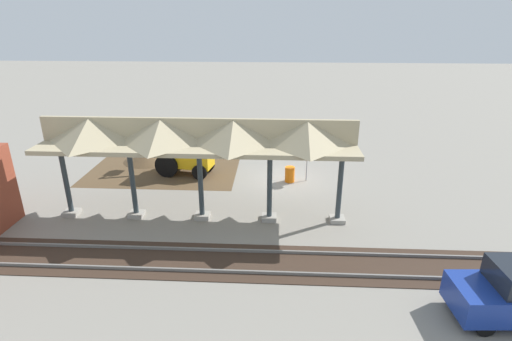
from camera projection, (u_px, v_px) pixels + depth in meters
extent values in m
plane|color=gray|center=(287.00, 179.00, 23.59)|extent=(120.00, 120.00, 0.00)
cube|color=brown|center=(166.00, 167.00, 25.50)|extent=(9.16, 7.00, 0.01)
cube|color=#9E998E|center=(337.00, 219.00, 18.84)|extent=(0.70, 0.70, 0.20)
cylinder|color=#2D383D|center=(340.00, 186.00, 18.21)|extent=(0.24, 0.24, 3.60)
cube|color=#9E998E|center=(269.00, 217.00, 19.00)|extent=(0.70, 0.70, 0.20)
cylinder|color=#2D383D|center=(270.00, 185.00, 18.37)|extent=(0.24, 0.24, 3.60)
cube|color=#9E998E|center=(202.00, 216.00, 19.15)|extent=(0.70, 0.70, 0.20)
cylinder|color=#2D383D|center=(201.00, 183.00, 18.53)|extent=(0.24, 0.24, 3.60)
cube|color=#9E998E|center=(137.00, 214.00, 19.31)|extent=(0.70, 0.70, 0.20)
cylinder|color=#2D383D|center=(133.00, 182.00, 18.69)|extent=(0.24, 0.24, 3.60)
cube|color=#9E998E|center=(72.00, 212.00, 19.47)|extent=(0.70, 0.70, 0.20)
cylinder|color=#2D383D|center=(66.00, 180.00, 18.84)|extent=(0.24, 0.24, 3.60)
cube|color=tan|center=(198.00, 144.00, 17.83)|extent=(14.05, 3.20, 0.20)
cube|color=tan|center=(198.00, 130.00, 17.59)|extent=(14.05, 0.20, 1.10)
pyramid|color=tan|center=(307.00, 132.00, 17.35)|extent=(2.89, 3.20, 1.10)
pyramid|color=tan|center=(234.00, 131.00, 17.51)|extent=(2.89, 3.20, 1.10)
pyramid|color=tan|center=(162.00, 130.00, 17.67)|extent=(2.89, 3.20, 1.10)
pyramid|color=tan|center=(91.00, 129.00, 17.83)|extent=(2.89, 3.20, 1.10)
cube|color=slate|center=(291.00, 252.00, 16.28)|extent=(60.00, 0.08, 0.15)
cube|color=slate|center=(292.00, 274.00, 14.95)|extent=(60.00, 0.08, 0.15)
cube|color=#38281E|center=(292.00, 264.00, 15.63)|extent=(60.00, 2.58, 0.03)
cylinder|color=gray|center=(307.00, 164.00, 23.04)|extent=(0.06, 0.06, 2.13)
cylinder|color=red|center=(308.00, 149.00, 22.72)|extent=(0.62, 0.48, 0.76)
cube|color=#EAB214|center=(186.00, 159.00, 24.09)|extent=(3.38, 1.84, 0.90)
cube|color=#1E262D|center=(182.00, 140.00, 23.71)|extent=(1.48, 1.38, 1.40)
cube|color=#EAB214|center=(201.00, 149.00, 23.61)|extent=(1.32, 1.28, 0.50)
cylinder|color=black|center=(176.00, 158.00, 25.04)|extent=(1.43, 0.54, 1.40)
cylinder|color=black|center=(167.00, 166.00, 23.74)|extent=(1.43, 0.54, 1.40)
cylinder|color=black|center=(207.00, 164.00, 24.64)|extent=(0.94, 0.45, 0.90)
cylinder|color=black|center=(200.00, 172.00, 23.46)|extent=(0.94, 0.45, 0.90)
cylinder|color=#EAB214|center=(153.00, 139.00, 24.11)|extent=(1.08, 0.36, 1.41)
cylinder|color=#EAB214|center=(140.00, 139.00, 24.30)|extent=(0.95, 0.32, 1.46)
cube|color=#47474C|center=(135.00, 149.00, 24.64)|extent=(0.73, 0.89, 0.40)
cone|color=brown|center=(147.00, 161.00, 26.55)|extent=(6.11, 6.11, 1.34)
cylinder|color=black|center=(485.00, 327.00, 12.10)|extent=(0.61, 0.23, 0.60)
cylinder|color=black|center=(462.00, 295.00, 13.47)|extent=(0.61, 0.23, 0.60)
cylinder|color=orange|center=(290.00, 174.00, 23.13)|extent=(0.56, 0.56, 0.90)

